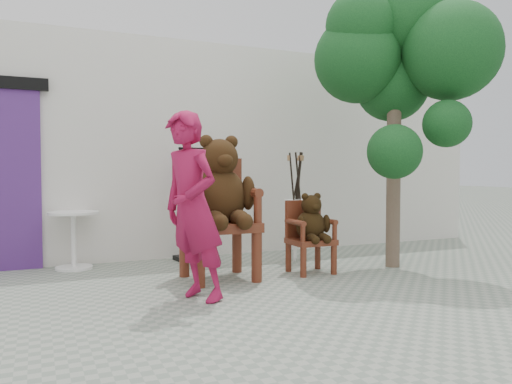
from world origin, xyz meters
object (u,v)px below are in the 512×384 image
chair_big (219,197)px  stool_bucket (296,212)px  chair_small (310,226)px  cafe_table (74,233)px  tree (403,53)px  person (193,208)px  display_stand (193,217)px

chair_big → stool_bucket: size_ratio=1.10×
chair_big → stool_bucket: chair_big is taller
chair_small → cafe_table: chair_small is taller
cafe_table → stool_bucket: 2.84m
chair_small → tree: (1.23, -0.13, 2.10)m
person → stool_bucket: bearing=103.9°
chair_small → stool_bucket: (0.25, 0.83, 0.10)m
chair_big → chair_small: 1.16m
person → display_stand: size_ratio=1.14×
cafe_table → stool_bucket: bearing=-11.0°
person → chair_small: bearing=88.4°
display_stand → tree: bearing=-42.6°
chair_small → display_stand: display_stand is taller
chair_small → display_stand: bearing=126.9°
stool_bucket → display_stand: bearing=157.1°
cafe_table → display_stand: bearing=-0.1°
chair_big → chair_small: bearing=-5.9°
person → cafe_table: bearing=177.7°
person → display_stand: bearing=138.0°
cafe_table → tree: 4.61m
display_stand → chair_small: bearing=-62.1°
person → chair_big: bearing=121.7°
stool_bucket → chair_big: bearing=-152.2°
person → cafe_table: size_ratio=2.46×
person → tree: tree is taller
chair_small → chair_big: bearing=174.1°
display_stand → tree: (2.25, -1.49, 2.07)m
chair_big → chair_small: chair_big is taller
chair_small → cafe_table: size_ratio=1.34×
person → cafe_table: (-0.89, 2.09, -0.42)m
person → tree: 3.43m
chair_small → person: person is taller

